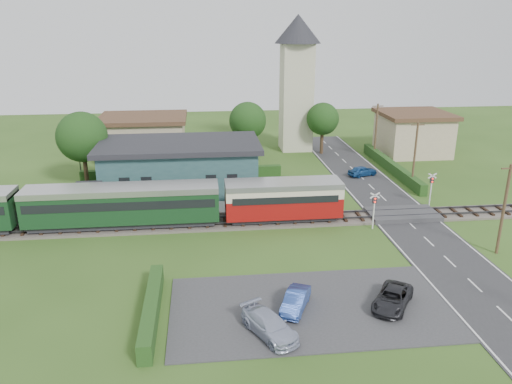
{
  "coord_description": "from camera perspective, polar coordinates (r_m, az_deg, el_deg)",
  "views": [
    {
      "loc": [
        -7.68,
        -38.07,
        16.63
      ],
      "look_at": [
        -3.05,
        4.0,
        2.16
      ],
      "focal_mm": 35.0,
      "sensor_mm": 36.0,
      "label": 1
    }
  ],
  "objects": [
    {
      "name": "tree_b",
      "position": [
        62.43,
        -0.96,
        8.15
      ],
      "size": [
        4.6,
        4.6,
        7.34
      ],
      "color": "#332316",
      "rests_on": "ground"
    },
    {
      "name": "road",
      "position": [
        45.14,
        17.32,
        -3.61
      ],
      "size": [
        6.0,
        70.0,
        0.05
      ],
      "primitive_type": "cube",
      "color": "#28282B",
      "rests_on": "ground"
    },
    {
      "name": "tree_c",
      "position": [
        66.09,
        7.64,
        8.27
      ],
      "size": [
        4.2,
        4.2,
        6.78
      ],
      "color": "#332316",
      "rests_on": "ground"
    },
    {
      "name": "station_building",
      "position": [
        51.06,
        -8.65,
        2.82
      ],
      "size": [
        16.0,
        9.0,
        5.3
      ],
      "color": "#25494B",
      "rests_on": "ground"
    },
    {
      "name": "utility_pole_c",
      "position": [
        54.39,
        17.7,
        4.14
      ],
      "size": [
        1.4,
        0.22,
        7.0
      ],
      "color": "#473321",
      "rests_on": "ground"
    },
    {
      "name": "hedge_carpark",
      "position": [
        30.78,
        -11.83,
        -12.95
      ],
      "size": [
        0.8,
        9.0,
        1.2
      ],
      "primitive_type": "cube",
      "color": "#193814",
      "rests_on": "ground"
    },
    {
      "name": "train",
      "position": [
        43.76,
        -19.12,
        -1.5
      ],
      "size": [
        43.2,
        2.9,
        3.4
      ],
      "color": "#232328",
      "rests_on": "ground"
    },
    {
      "name": "ground",
      "position": [
        42.25,
        4.72,
        -4.37
      ],
      "size": [
        120.0,
        120.0,
        0.0
      ],
      "primitive_type": "plane",
      "color": "#2D4C19"
    },
    {
      "name": "crossing_signal_near",
      "position": [
        42.74,
        13.36,
        -1.47
      ],
      "size": [
        0.84,
        0.28,
        3.28
      ],
      "color": "silver",
      "rests_on": "ground"
    },
    {
      "name": "railway_track",
      "position": [
        44.02,
        4.24,
        -3.22
      ],
      "size": [
        76.0,
        3.2,
        0.49
      ],
      "color": "#4C443D",
      "rests_on": "ground"
    },
    {
      "name": "church_tower",
      "position": [
        67.58,
        4.69,
        13.38
      ],
      "size": [
        6.0,
        6.0,
        17.6
      ],
      "color": "beige",
      "rests_on": "ground"
    },
    {
      "name": "car_park_dark",
      "position": [
        32.22,
        15.33,
        -11.63
      ],
      "size": [
        3.79,
        4.34,
        1.11
      ],
      "primitive_type": "imported",
      "rotation": [
        0.0,
        0.0,
        -0.6
      ],
      "color": "black",
      "rests_on": "car_park"
    },
    {
      "name": "pedestrian_near",
      "position": [
        46.23,
        -2.59,
        -0.55
      ],
      "size": [
        0.7,
        0.6,
        1.64
      ],
      "primitive_type": "imported",
      "rotation": [
        0.0,
        0.0,
        3.56
      ],
      "color": "gray",
      "rests_on": "platform"
    },
    {
      "name": "house_west",
      "position": [
        64.99,
        -12.67,
        6.12
      ],
      "size": [
        10.8,
        8.8,
        5.5
      ],
      "color": "tan",
      "rests_on": "ground"
    },
    {
      "name": "car_on_road",
      "position": [
        57.79,
        12.07,
        2.37
      ],
      "size": [
        3.66,
        2.47,
        1.16
      ],
      "primitive_type": "imported",
      "rotation": [
        0.0,
        0.0,
        1.93
      ],
      "color": "navy",
      "rests_on": "road"
    },
    {
      "name": "utility_pole_d",
      "position": [
        65.24,
        13.55,
        6.85
      ],
      "size": [
        1.4,
        0.22,
        7.0
      ],
      "color": "#473321",
      "rests_on": "ground"
    },
    {
      "name": "platform",
      "position": [
        46.34,
        -8.74,
        -2.09
      ],
      "size": [
        30.0,
        3.0,
        0.45
      ],
      "primitive_type": "cube",
      "color": "gray",
      "rests_on": "ground"
    },
    {
      "name": "utility_pole_b",
      "position": [
        40.94,
        26.47,
        -1.7
      ],
      "size": [
        1.4,
        0.22,
        7.0
      ],
      "color": "#473321",
      "rests_on": "ground"
    },
    {
      "name": "tree_a",
      "position": [
        54.68,
        -19.26,
        5.95
      ],
      "size": [
        5.2,
        5.2,
        8.0
      ],
      "color": "#332316",
      "rests_on": "ground"
    },
    {
      "name": "pedestrian_far",
      "position": [
        46.48,
        -15.16,
        -1.0
      ],
      "size": [
        0.8,
        0.96,
        1.8
      ],
      "primitive_type": "imported",
      "rotation": [
        0.0,
        0.0,
        1.43
      ],
      "color": "gray",
      "rests_on": "platform"
    },
    {
      "name": "crossing_deck",
      "position": [
        46.77,
        16.4,
        -2.46
      ],
      "size": [
        6.2,
        3.4,
        0.45
      ],
      "primitive_type": "cube",
      "color": "#333335",
      "rests_on": "ground"
    },
    {
      "name": "hedge_roadside",
      "position": [
        60.49,
        15.19,
        2.84
      ],
      "size": [
        0.8,
        18.0,
        1.2
      ],
      "primitive_type": "cube",
      "color": "#193814",
      "rests_on": "ground"
    },
    {
      "name": "hedge_station",
      "position": [
        55.95,
        -8.4,
        2.07
      ],
      "size": [
        22.0,
        0.8,
        1.3
      ],
      "primitive_type": "cube",
      "color": "#193814",
      "rests_on": "ground"
    },
    {
      "name": "house_east",
      "position": [
        69.36,
        17.5,
        6.5
      ],
      "size": [
        8.8,
        8.8,
        5.5
      ],
      "color": "tan",
      "rests_on": "ground"
    },
    {
      "name": "car_park",
      "position": [
        31.51,
        6.15,
        -13.01
      ],
      "size": [
        17.0,
        9.0,
        0.08
      ],
      "primitive_type": "cube",
      "color": "#333335",
      "rests_on": "ground"
    },
    {
      "name": "car_park_blue",
      "position": [
        30.97,
        4.54,
        -12.26
      ],
      "size": [
        2.52,
        3.62,
        1.13
      ],
      "primitive_type": "imported",
      "rotation": [
        0.0,
        0.0,
        -0.43
      ],
      "color": "#27438F",
      "rests_on": "car_park"
    },
    {
      "name": "streetlamp_west",
      "position": [
        61.34,
        -19.69,
        4.96
      ],
      "size": [
        0.3,
        0.3,
        5.15
      ],
      "color": "#3F3F47",
      "rests_on": "ground"
    },
    {
      "name": "crossing_signal_far",
      "position": [
        49.66,
        19.42,
        0.81
      ],
      "size": [
        0.84,
        0.28,
        3.28
      ],
      "color": "silver",
      "rests_on": "ground"
    },
    {
      "name": "equipment_hut",
      "position": [
        46.91,
        -18.64,
        -0.65
      ],
      "size": [
        2.3,
        2.3,
        2.55
      ],
      "color": "beige",
      "rests_on": "platform"
    },
    {
      "name": "streetlamp_east",
      "position": [
        70.57,
        13.57,
        7.25
      ],
      "size": [
        0.3,
        0.3,
        5.15
      ],
      "color": "#3F3F47",
      "rests_on": "ground"
    },
    {
      "name": "car_park_silver",
      "position": [
        28.66,
        1.55,
        -14.95
      ],
      "size": [
        3.39,
        4.42,
        1.19
      ],
      "primitive_type": "imported",
      "rotation": [
        0.0,
        0.0,
        0.48
      ],
      "color": "#A9B0C9",
      "rests_on": "car_park"
    }
  ]
}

